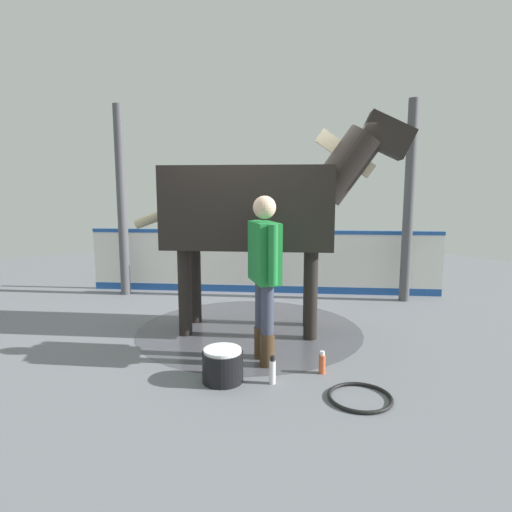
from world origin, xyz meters
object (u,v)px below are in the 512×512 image
at_px(bottle_spray, 322,363).
at_px(hose_coil, 360,397).
at_px(handler, 264,268).
at_px(bottle_shampoo, 272,371).
at_px(wash_bucket, 223,365).
at_px(horse, 259,207).

xyz_separation_m(bottle_spray, hose_coil, (-0.58, 0.09, -0.08)).
xyz_separation_m(handler, bottle_shampoo, (-0.47, 0.23, -0.86)).
bearing_deg(wash_bucket, handler, -73.46).
distance_m(wash_bucket, bottle_spray, 0.96).
relative_size(wash_bucket, bottle_shampoo, 1.44).
distance_m(handler, bottle_shampoo, 1.01).
distance_m(handler, bottle_spray, 1.08).
bearing_deg(horse, hose_coil, -59.87).
xyz_separation_m(wash_bucket, bottle_spray, (-0.37, -0.89, -0.05)).
height_order(horse, bottle_spray, horse).
bearing_deg(wash_bucket, bottle_spray, -112.84).
distance_m(bottle_shampoo, hose_coil, 0.80).
height_order(horse, hose_coil, horse).
distance_m(wash_bucket, hose_coil, 1.25).
bearing_deg(horse, handler, -81.98).
xyz_separation_m(horse, bottle_spray, (-1.43, 0.22, -1.45)).
height_order(horse, bottle_shampoo, horse).
bearing_deg(bottle_shampoo, wash_bucket, 50.36).
xyz_separation_m(handler, wash_bucket, (-0.17, 0.58, -0.83)).
relative_size(wash_bucket, bottle_spray, 1.71).
bearing_deg(wash_bucket, bottle_shampoo, -129.64).
bearing_deg(bottle_shampoo, horse, -29.18).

